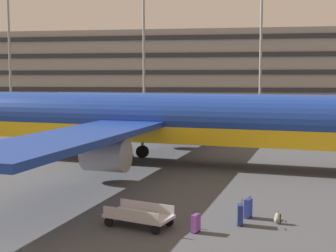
{
  "coord_description": "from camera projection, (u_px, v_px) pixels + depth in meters",
  "views": [
    {
      "loc": [
        5.55,
        -31.44,
        5.77
      ],
      "look_at": [
        1.48,
        -4.72,
        3.0
      ],
      "focal_mm": 49.9,
      "sensor_mm": 36.0,
      "label": 1
    }
  ],
  "objects": [
    {
      "name": "suitcase_small",
      "position": [
        248.0,
        208.0,
        19.31
      ],
      "size": [
        0.36,
        0.46,
        0.91
      ],
      "color": "navy",
      "rests_on": "ground_plane"
    },
    {
      "name": "ground_plane",
      "position": [
        157.0,
        162.0,
        32.34
      ],
      "size": [
        600.0,
        600.0,
        0.0
      ],
      "primitive_type": "plane",
      "color": "#424449"
    },
    {
      "name": "suitcase_large",
      "position": [
        240.0,
        214.0,
        18.35
      ],
      "size": [
        0.24,
        0.45,
        1.05
      ],
      "color": "navy",
      "rests_on": "ground_plane"
    },
    {
      "name": "light_mast_center_right",
      "position": [
        261.0,
        35.0,
        65.2
      ],
      "size": [
        1.8,
        0.5,
        20.22
      ],
      "color": "gray",
      "rests_on": "ground_plane"
    },
    {
      "name": "terminal_structure",
      "position": [
        207.0,
        73.0,
        79.8
      ],
      "size": [
        162.23,
        16.19,
        13.4
      ],
      "color": "gray",
      "rests_on": "ground_plane"
    },
    {
      "name": "light_mast_left",
      "position": [
        8.0,
        21.0,
        70.56
      ],
      "size": [
        1.8,
        0.5,
        25.33
      ],
      "color": "gray",
      "rests_on": "ground_plane"
    },
    {
      "name": "airliner",
      "position": [
        149.0,
        121.0,
        31.99
      ],
      "size": [
        42.42,
        34.71,
        9.88
      ],
      "color": "navy",
      "rests_on": "ground_plane"
    },
    {
      "name": "backpack_navy",
      "position": [
        277.0,
        218.0,
        18.55
      ],
      "size": [
        0.32,
        0.36,
        0.5
      ],
      "color": "gray",
      "rests_on": "ground_plane"
    },
    {
      "name": "suitcase_orange",
      "position": [
        196.0,
        223.0,
        17.49
      ],
      "size": [
        0.34,
        0.45,
        0.8
      ],
      "color": "#72388C",
      "rests_on": "ground_plane"
    },
    {
      "name": "light_mast_center_left",
      "position": [
        144.0,
        16.0,
        67.41
      ],
      "size": [
        1.8,
        0.5,
        25.89
      ],
      "color": "gray",
      "rests_on": "ground_plane"
    },
    {
      "name": "baggage_cart",
      "position": [
        139.0,
        216.0,
        18.2
      ],
      "size": [
        3.34,
        2.05,
        0.82
      ],
      "color": "#B7B7BC",
      "rests_on": "ground_plane"
    }
  ]
}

